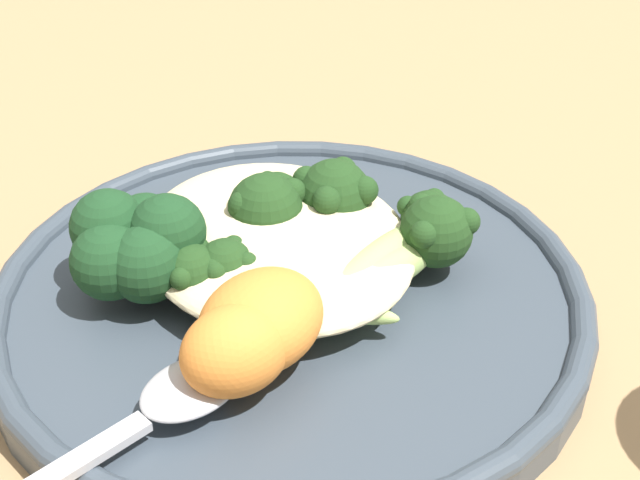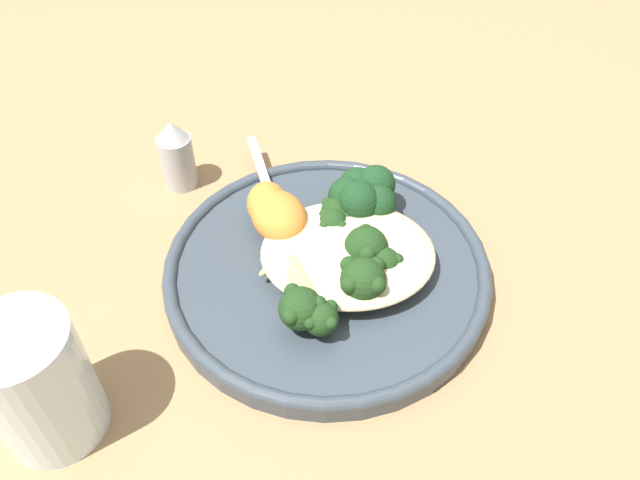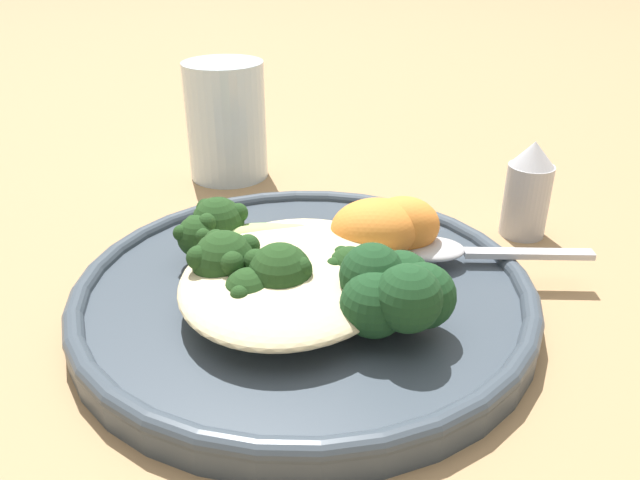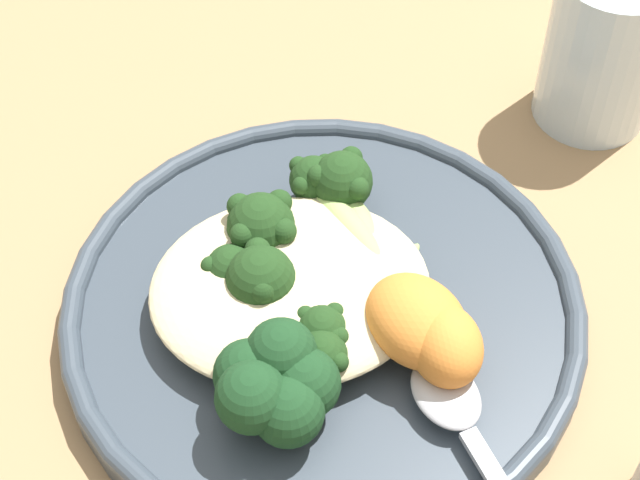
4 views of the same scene
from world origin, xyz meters
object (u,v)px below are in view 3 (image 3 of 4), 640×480
at_px(broccoli_stalk_0, 237,227).
at_px(broccoli_stalk_6, 357,265).
at_px(broccoli_stalk_1, 242,238).
at_px(quinoa_mound, 291,277).
at_px(plate, 305,292).
at_px(sweet_potato_chunk_0, 404,224).
at_px(sweet_potato_chunk_1, 376,228).
at_px(spoon, 449,250).
at_px(broccoli_stalk_2, 236,260).
at_px(broccoli_stalk_4, 288,270).
at_px(kale_tuft, 395,291).
at_px(broccoli_stalk_3, 272,277).
at_px(water_glass, 226,121).
at_px(salt_shaker, 528,190).
at_px(broccoli_stalk_5, 340,258).

bearing_deg(broccoli_stalk_0, broccoli_stalk_6, 156.34).
xyz_separation_m(broccoli_stalk_1, broccoli_stalk_6, (-0.01, -0.08, -0.00)).
height_order(quinoa_mound, broccoli_stalk_1, broccoli_stalk_1).
xyz_separation_m(plate, broccoli_stalk_1, (0.01, 0.05, 0.02)).
bearing_deg(quinoa_mound, broccoli_stalk_6, -52.24).
relative_size(broccoli_stalk_6, sweet_potato_chunk_0, 1.88).
bearing_deg(sweet_potato_chunk_0, quinoa_mound, 145.63).
xyz_separation_m(sweet_potato_chunk_1, spoon, (0.01, -0.05, -0.01)).
height_order(broccoli_stalk_2, broccoli_stalk_4, same).
height_order(quinoa_mound, broccoli_stalk_4, broccoli_stalk_4).
relative_size(broccoli_stalk_0, kale_tuft, 1.45).
relative_size(broccoli_stalk_0, broccoli_stalk_3, 0.80).
xyz_separation_m(broccoli_stalk_4, water_glass, (0.21, 0.14, 0.01)).
relative_size(sweet_potato_chunk_1, kale_tuft, 0.93).
distance_m(broccoli_stalk_0, salt_shaker, 0.22).
relative_size(broccoli_stalk_0, broccoli_stalk_5, 1.28).
relative_size(broccoli_stalk_3, spoon, 0.90).
relative_size(broccoli_stalk_0, sweet_potato_chunk_0, 2.00).
bearing_deg(broccoli_stalk_1, broccoli_stalk_5, 152.36).
bearing_deg(broccoli_stalk_0, sweet_potato_chunk_1, -179.50).
height_order(broccoli_stalk_1, broccoli_stalk_6, same).
xyz_separation_m(broccoli_stalk_5, salt_shaker, (0.14, -0.10, 0.00)).
height_order(broccoli_stalk_5, spoon, broccoli_stalk_5).
distance_m(broccoli_stalk_2, water_glass, 0.24).
relative_size(broccoli_stalk_1, broccoli_stalk_5, 1.45).
height_order(broccoli_stalk_2, sweet_potato_chunk_1, same).
height_order(plate, salt_shaker, salt_shaker).
distance_m(quinoa_mound, water_glass, 0.25).
xyz_separation_m(quinoa_mound, broccoli_stalk_4, (-0.00, 0.00, 0.01)).
distance_m(plate, salt_shaker, 0.19).
bearing_deg(broccoli_stalk_1, salt_shaker, -164.27).
bearing_deg(broccoli_stalk_0, broccoli_stalk_4, 128.01).
height_order(broccoli_stalk_4, sweet_potato_chunk_1, same).
height_order(broccoli_stalk_0, broccoli_stalk_6, broccoli_stalk_0).
xyz_separation_m(broccoli_stalk_0, spoon, (0.03, -0.13, -0.01)).
relative_size(sweet_potato_chunk_0, kale_tuft, 0.72).
bearing_deg(salt_shaker, spoon, 154.94).
distance_m(broccoli_stalk_1, broccoli_stalk_4, 0.06).
height_order(broccoli_stalk_4, water_glass, water_glass).
distance_m(broccoli_stalk_1, kale_tuft, 0.12).
xyz_separation_m(quinoa_mound, broccoli_stalk_1, (0.03, 0.05, 0.00)).
bearing_deg(broccoli_stalk_2, broccoli_stalk_3, 116.34).
height_order(broccoli_stalk_1, broccoli_stalk_4, broccoli_stalk_4).
bearing_deg(water_glass, quinoa_mound, -146.10).
relative_size(quinoa_mound, broccoli_stalk_2, 1.56).
distance_m(broccoli_stalk_2, spoon, 0.14).
relative_size(broccoli_stalk_1, sweet_potato_chunk_0, 2.27).
xyz_separation_m(broccoli_stalk_0, broccoli_stalk_6, (-0.02, -0.09, -0.00)).
height_order(broccoli_stalk_6, sweet_potato_chunk_0, sweet_potato_chunk_0).
bearing_deg(quinoa_mound, sweet_potato_chunk_1, -29.02).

